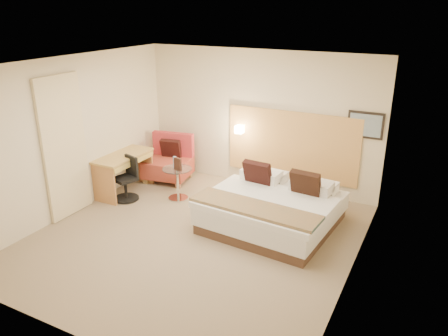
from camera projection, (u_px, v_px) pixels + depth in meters
The scene contains 19 objects.
floor at pixel (195, 238), 6.94m from camera, with size 4.80×5.00×0.02m, color #816E57.
ceiling at pixel (190, 64), 5.98m from camera, with size 4.80×5.00×0.02m, color white.
wall_back at pixel (259, 120), 8.54m from camera, with size 4.80×0.02×2.70m, color beige.
wall_front at pixel (63, 231), 4.37m from camera, with size 4.80×0.02×2.70m, color beige.
wall_left at pixel (72, 136), 7.49m from camera, with size 0.02×5.00×2.70m, color beige.
wall_right at pixel (359, 187), 5.42m from camera, with size 0.02×5.00×2.70m, color beige.
headboard_panel at pixel (291, 145), 8.35m from camera, with size 2.60×0.04×1.30m, color tan.
art_frame at pixel (365, 125), 7.60m from camera, with size 0.62×0.03×0.47m, color black.
art_canvas at pixel (365, 125), 7.58m from camera, with size 0.54×0.01×0.39m, color gray.
lamp_arm at pixel (241, 129), 8.69m from camera, with size 0.02×0.02×0.12m, color silver.
lamp_shade at pixel (239, 129), 8.64m from camera, with size 0.15×0.15×0.15m, color #FFEDC6.
curtain at pixel (64, 148), 7.31m from camera, with size 0.06×0.90×2.42m, color beige.
bottle_a at pixel (175, 162), 8.11m from camera, with size 0.07×0.07×0.22m, color #8BABD7.
menu_folder at pixel (178, 164), 7.98m from camera, with size 0.14×0.05×0.24m, color #351C15.
bed at pixel (273, 208), 7.21m from camera, with size 2.15×2.10×0.98m.
lounge_chair at pixel (169, 162), 9.12m from camera, with size 1.02×0.92×0.95m.
side_table at pixel (178, 182), 8.20m from camera, with size 0.63×0.63×0.61m.
desk at pixel (124, 163), 8.39m from camera, with size 0.58×1.25×0.78m.
desk_chair at pixel (127, 182), 8.18m from camera, with size 0.58×0.58×0.82m.
Camera 1 is at (3.21, -5.20, 3.48)m, focal length 35.00 mm.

